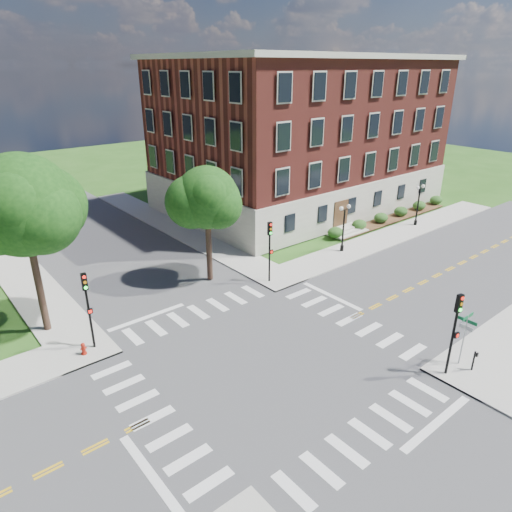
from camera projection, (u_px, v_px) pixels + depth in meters
ground at (267, 361)px, 25.98m from camera, size 160.00×160.00×0.00m
road_ew at (267, 361)px, 25.98m from camera, size 90.00×12.00×0.01m
road_ns at (267, 361)px, 25.98m from camera, size 12.00×90.00×0.01m
sidewalk_ne at (283, 232)px, 45.92m from camera, size 34.00×34.00×0.12m
crosswalk_east at (349, 320)px, 30.20m from camera, size 2.20×10.20×0.02m
stop_bar_east at (331, 296)px, 33.28m from camera, size 0.40×5.50×0.00m
main_building at (301, 133)px, 52.48m from camera, size 30.60×22.40×16.50m
shrub_row at (390, 220)px, 49.49m from camera, size 18.00×2.00×1.30m
tree_c at (23, 206)px, 25.82m from camera, size 5.95×5.95×11.11m
tree_d at (207, 198)px, 33.26m from camera, size 4.64×4.64×8.86m
traffic_signal_se at (455, 324)px, 23.58m from camera, size 0.36×0.41×4.80m
traffic_signal_ne at (270, 244)px, 34.16m from camera, size 0.36×0.41×4.80m
traffic_signal_nw at (87, 301)px, 25.89m from camera, size 0.35×0.40×4.80m
twin_lamp_west at (344, 225)px, 40.19m from camera, size 1.36×0.36×4.23m
twin_lamp_east at (418, 203)px, 46.85m from camera, size 1.36×0.36×4.23m
street_sign_pole at (465, 330)px, 24.75m from camera, size 1.10×1.10×3.10m
push_button_post at (474, 360)px, 24.76m from camera, size 0.14×0.21×1.20m
fire_hydrant at (83, 349)px, 26.27m from camera, size 0.35×0.35×0.75m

